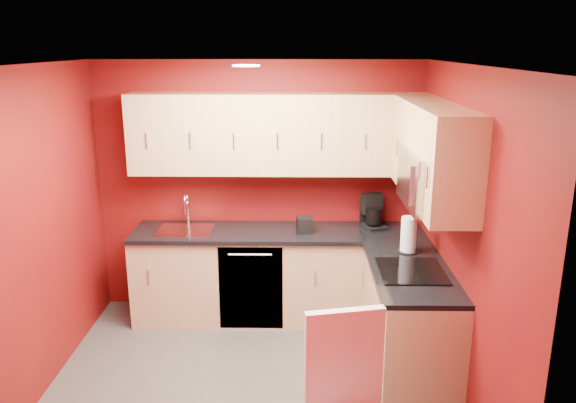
{
  "coord_description": "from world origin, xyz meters",
  "views": [
    {
      "loc": [
        0.37,
        -3.92,
        2.64
      ],
      "look_at": [
        0.3,
        0.55,
        1.38
      ],
      "focal_mm": 35.0,
      "sensor_mm": 36.0,
      "label": 1
    }
  ],
  "objects_px": {
    "coffee_maker": "(374,212)",
    "paper_towel": "(409,235)",
    "microwave": "(432,179)",
    "napkin_holder": "(304,225)",
    "sink": "(185,226)"
  },
  "relations": [
    {
      "from": "coffee_maker",
      "to": "paper_towel",
      "type": "height_order",
      "value": "coffee_maker"
    },
    {
      "from": "microwave",
      "to": "napkin_holder",
      "type": "height_order",
      "value": "microwave"
    },
    {
      "from": "coffee_maker",
      "to": "paper_towel",
      "type": "xyz_separation_m",
      "value": [
        0.21,
        -0.65,
        -0.01
      ]
    },
    {
      "from": "paper_towel",
      "to": "sink",
      "type": "bearing_deg",
      "value": 164.42
    },
    {
      "from": "coffee_maker",
      "to": "paper_towel",
      "type": "bearing_deg",
      "value": -93.5
    },
    {
      "from": "napkin_holder",
      "to": "paper_towel",
      "type": "xyz_separation_m",
      "value": [
        0.89,
        -0.51,
        0.08
      ]
    },
    {
      "from": "microwave",
      "to": "coffee_maker",
      "type": "distance_m",
      "value": 1.27
    },
    {
      "from": "sink",
      "to": "paper_towel",
      "type": "bearing_deg",
      "value": -15.58
    },
    {
      "from": "coffee_maker",
      "to": "napkin_holder",
      "type": "distance_m",
      "value": 0.7
    },
    {
      "from": "sink",
      "to": "microwave",
      "type": "bearing_deg",
      "value": -25.6
    },
    {
      "from": "coffee_maker",
      "to": "paper_towel",
      "type": "distance_m",
      "value": 0.69
    },
    {
      "from": "napkin_holder",
      "to": "paper_towel",
      "type": "height_order",
      "value": "paper_towel"
    },
    {
      "from": "coffee_maker",
      "to": "napkin_holder",
      "type": "xyz_separation_m",
      "value": [
        -0.68,
        -0.15,
        -0.09
      ]
    },
    {
      "from": "napkin_holder",
      "to": "paper_towel",
      "type": "relative_size",
      "value": 0.48
    },
    {
      "from": "microwave",
      "to": "napkin_holder",
      "type": "bearing_deg",
      "value": 135.03
    }
  ]
}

